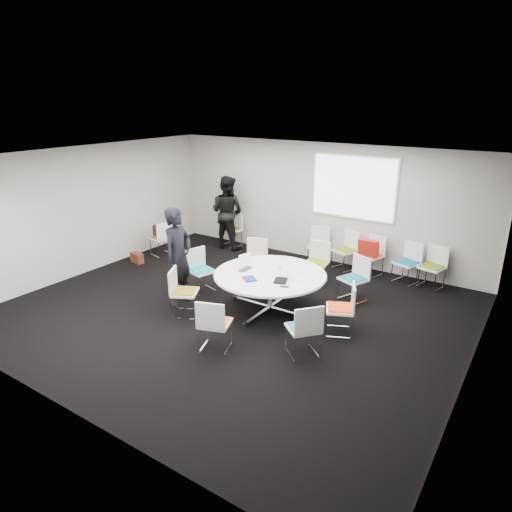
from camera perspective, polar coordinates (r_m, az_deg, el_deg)
The scene contains 31 objects.
room_shell at distance 8.03m, azimuth -2.20°, elevation 2.04°, with size 8.08×7.08×2.88m.
conference_table at distance 8.40m, azimuth 1.75°, elevation -3.53°, with size 2.05×2.05×0.73m.
projection_screen at distance 10.57m, azimuth 12.06°, elevation 8.37°, with size 1.90×0.03×1.35m, color white.
chair_ring_a at distance 7.83m, azimuth 10.45°, elevation -7.62°, with size 0.60×0.61×0.88m.
chair_ring_b at distance 9.09m, azimuth 12.05°, elevation -3.83°, with size 0.60×0.59×0.88m.
chair_ring_c at distance 9.81m, azimuth 7.55°, elevation -1.79°, with size 0.52×0.51×0.88m.
chair_ring_d at distance 9.91m, azimuth -0.08°, elevation -1.41°, with size 0.59×0.58×0.88m.
chair_ring_e at distance 9.37m, azimuth -6.81°, elevation -2.79°, with size 0.56×0.57×0.88m.
chair_ring_f at distance 8.42m, azimuth -8.93°, elevation -5.54°, with size 0.61×0.61×0.88m.
chair_ring_g at distance 7.27m, azimuth -5.16°, elevation -9.59°, with size 0.58×0.57×0.88m.
chair_ring_h at distance 7.14m, azimuth 5.92°, elevation -10.21°, with size 0.64×0.64×0.88m.
chair_back_a at distance 10.93m, azimuth 7.77°, elevation 0.42°, with size 0.57×0.56×0.88m.
chair_back_b at distance 10.70m, azimuth 11.03°, elevation -0.19°, with size 0.60×0.60×0.88m.
chair_back_c at distance 10.48m, azimuth 14.12°, elevation -0.84°, with size 0.57×0.56×0.88m.
chair_back_d at distance 10.24m, azimuth 18.25°, elevation -1.72°, with size 0.58×0.58×0.88m.
chair_back_e at distance 10.17m, azimuth 21.05°, elevation -2.21°, with size 0.56×0.55×0.88m.
chair_spare_left at distance 11.66m, azimuth -11.71°, elevation 1.41°, with size 0.54×0.55×0.88m.
chair_person_back at distance 12.18m, azimuth -3.07°, elevation 2.56°, with size 0.58×0.57×0.88m.
person_main at distance 8.68m, azimuth -9.72°, elevation -0.09°, with size 0.68×0.45×1.88m, color black.
person_back at distance 11.88m, azimuth -3.62°, elevation 5.47°, with size 0.92×0.72×1.90m, color black.
laptop at distance 8.48m, azimuth -1.13°, elevation -1.69°, with size 0.30×0.19×0.02m, color #333338.
laptop_lid at distance 8.66m, azimuth -1.37°, elevation -0.41°, with size 0.30×0.02×0.22m, color silver.
notebook_black at distance 8.00m, azimuth 3.11°, elevation -3.07°, with size 0.22×0.30×0.02m, color black.
tablet_folio at distance 8.05m, azimuth -0.83°, elevation -2.86°, with size 0.26×0.20×0.03m, color navy.
papers_right at distance 8.16m, azimuth 6.16°, elevation -2.76°, with size 0.30×0.21×0.00m, color white.
papers_front at distance 7.83m, azimuth 5.56°, elevation -3.70°, with size 0.30×0.21×0.00m, color white.
cup at distance 8.52m, azimuth 2.97°, elevation -1.36°, with size 0.08×0.08×0.09m, color white.
phone at distance 7.76m, azimuth 3.59°, elevation -3.85°, with size 0.14×0.07×0.01m, color black.
maroon_bag at distance 11.58m, azimuth -11.86°, elevation 3.05°, with size 0.40×0.14×0.28m, color #441229.
brown_bag at distance 11.32m, azimuth -14.66°, elevation -0.21°, with size 0.36×0.16×0.24m, color #492517.
red_jacket at distance 10.14m, azimuth 13.86°, elevation 1.05°, with size 0.44×0.10×0.35m, color #B01E15.
Camera 1 is at (4.57, -6.23, 3.78)m, focal length 32.00 mm.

